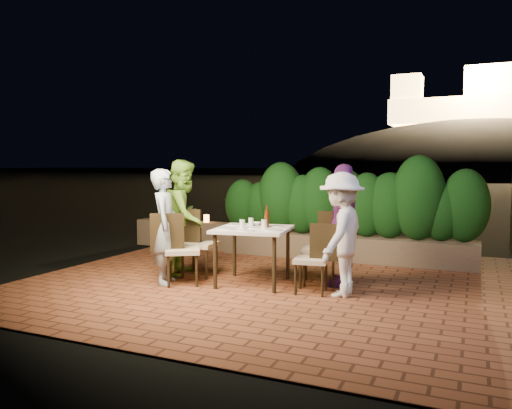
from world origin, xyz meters
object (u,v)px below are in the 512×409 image
Objects in this scene: diner_blue at (165,227)px; diner_purple at (344,225)px; chair_left_front at (183,249)px; chair_right_back at (319,248)px; chair_left_back at (200,243)px; chair_right_front at (311,258)px; bowl at (255,224)px; diner_white at (341,234)px; parapet_lamp at (206,219)px; dining_table at (253,256)px; beer_bottle at (267,216)px; diner_green at (185,217)px.

diner_blue is 0.96× the size of diner_purple.
chair_left_front is 1.80m from chair_right_back.
chair_left_back reaches higher than chair_right_front.
diner_blue is at bearing 158.77° from chair_left_front.
diner_white is at bearing -15.77° from bowl.
chair_left_back is 0.62× the size of diner_blue.
chair_left_front is 2.81m from parapet_lamp.
dining_table is 0.99× the size of chair_left_front.
chair_left_back is at bearing 178.85° from beer_bottle.
beer_bottle is at bearing -6.98° from chair_left_back.
diner_white is (1.21, -0.11, 0.37)m from dining_table.
diner_blue reaches higher than bowl.
beer_bottle reaches higher than parapet_lamp.
chair_left_front is at bearing 0.46° from chair_right_front.
bowl is 0.11× the size of diner_blue.
diner_blue is at bearing -71.75° from parapet_lamp.
dining_table is 3.17× the size of beer_bottle.
diner_green reaches higher than parapet_lamp.
beer_bottle is 1.09m from diner_white.
chair_right_front reaches higher than dining_table.
chair_right_front is at bearing -14.27° from chair_left_back.
parapet_lamp is (-1.94, 2.19, 0.20)m from dining_table.
chair_left_back is 1.70m from chair_right_back.
beer_bottle is at bearing -4.44° from chair_left_front.
diner_green is (-1.96, -0.19, 0.34)m from chair_right_back.
diner_blue reaches higher than diner_white.
parapet_lamp is (-3.06, 1.78, -0.23)m from diner_purple.
bowl is 1.07m from diner_green.
beer_bottle reaches higher than chair_right_back.
chair_left_front is at bearing 9.33° from chair_right_back.
chair_right_front is 0.58× the size of diner_white.
bowl is at bearing -95.75° from diner_green.
diner_white reaches higher than dining_table.
diner_purple is at bearing -94.55° from diner_blue.
beer_bottle is at bearing -27.24° from chair_right_front.
chair_left_front is (-0.84, -0.39, 0.10)m from dining_table.
bowl is 0.11× the size of diner_white.
beer_bottle is 0.31× the size of chair_left_front.
diner_blue reaches higher than chair_left_back.
chair_right_front is 0.89× the size of chair_right_back.
diner_purple is (-0.10, 0.51, 0.05)m from diner_white.
dining_table is 0.88m from chair_right_back.
bowl is 0.18× the size of chair_left_front.
chair_left_front is 0.63× the size of diner_white.
chair_left_front is at bearing -90.61° from chair_left_back.
diner_purple reaches higher than parapet_lamp.
beer_bottle is 0.86m from chair_right_front.
chair_left_front is 1.10× the size of chair_right_front.
diner_white is (2.36, -0.27, -0.08)m from diner_green.
chair_right_back is at bearing -134.39° from diner_white.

